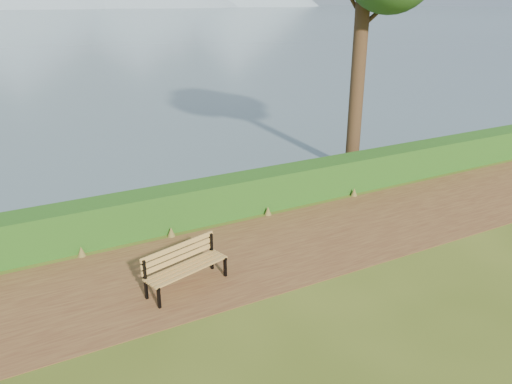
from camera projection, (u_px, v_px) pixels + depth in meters
ground at (251, 262)px, 10.91m from camera, size 140.00×140.00×0.00m
path at (245, 256)px, 11.15m from camera, size 40.00×3.40×0.01m
hedge at (204, 202)px, 12.86m from camera, size 32.00×0.85×1.00m
bench at (184, 263)px, 9.84m from camera, size 1.81×0.97×0.87m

